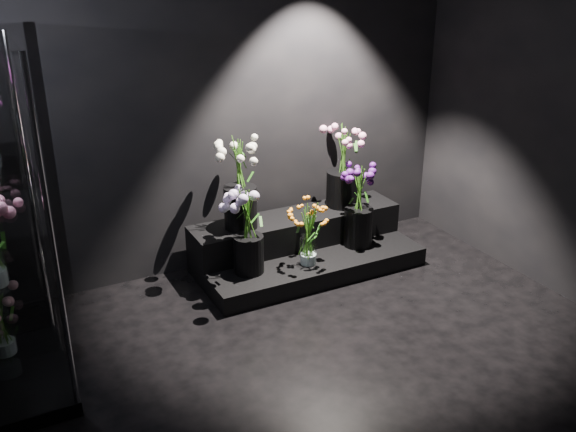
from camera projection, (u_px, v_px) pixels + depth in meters
floor at (358, 397)px, 3.70m from camera, size 4.00×4.00×0.00m
wall_back at (220, 92)px, 4.80m from camera, size 4.00×0.00×4.00m
display_riser at (302, 245)px, 5.21m from camera, size 1.77×0.79×0.39m
bouquet_orange_bells at (309, 233)px, 4.85m from camera, size 0.31×0.31×0.50m
bouquet_lilac at (248, 224)px, 4.68m from camera, size 0.38×0.38×0.66m
bouquet_purple at (359, 204)px, 5.12m from camera, size 0.36×0.36×0.66m
bouquet_cream_roses at (240, 175)px, 4.82m from camera, size 0.41×0.41×0.73m
bouquet_pink_roses at (343, 161)px, 5.26m from camera, size 0.47×0.47×0.69m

